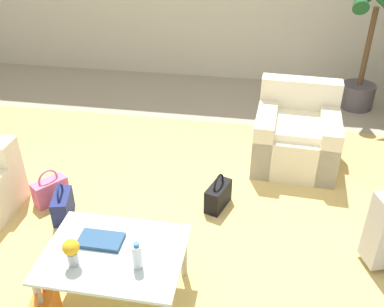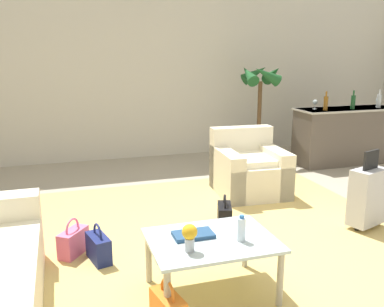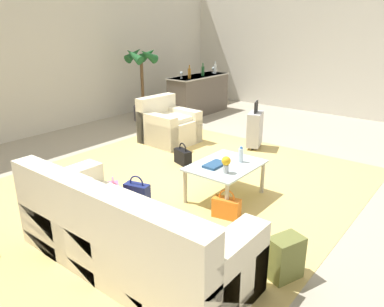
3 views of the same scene
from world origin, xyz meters
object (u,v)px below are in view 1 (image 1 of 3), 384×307
Objects in this scene: coffee_table at (115,258)px; armchair at (295,136)px; flower_vase at (71,250)px; handbag_pink at (50,190)px; water_bottle at (137,256)px; coffee_table_book at (101,240)px; handbag_navy at (63,206)px; potted_palm at (368,46)px; handbag_black at (218,195)px.

armchair is at bearing 58.96° from coffee_table.
handbag_pink is (-0.77, 1.15, -0.45)m from flower_vase.
handbag_pink is (-1.19, 1.10, -0.42)m from water_bottle.
handbag_navy is at bearing 132.76° from coffee_table_book.
water_bottle is 0.57× the size of handbag_pink.
potted_palm is at bearing 59.70° from armchair.
armchair is at bearing 56.66° from flower_vase.
handbag_pink is at bearing 137.47° from water_bottle.
coffee_table is 1.43m from handbag_pink.
water_bottle reaches higher than handbag_black.
armchair is at bearing 64.03° from water_bottle.
handbag_navy is 0.29m from handbag_pink.
potted_palm is at bearing 62.24° from water_bottle.
flower_vase is at bearing -123.34° from armchair.
coffee_table is 0.32m from flower_vase.
handbag_black is (0.38, 1.29, -0.42)m from water_bottle.
coffee_table is at bearing -33.62° from coffee_table_book.
water_bottle is 1.41m from handbag_black.
armchair is at bearing -120.30° from potted_palm.
water_bottle is at bearing -117.76° from potted_palm.
water_bottle is 0.57× the size of handbag_black.
coffee_table_book reaches higher than handbag_black.
coffee_table_book is 0.27m from flower_vase.
handbag_navy is at bearing -164.19° from handbag_black.
armchair is 2.53m from coffee_table.
armchair is 2.53m from coffee_table_book.
coffee_table is 1.35m from handbag_black.
coffee_table is at bearing -45.58° from handbag_navy.
armchair is 2.61× the size of handbag_pink.
potted_palm is at bearing 40.26° from handbag_pink.
handbag_navy is (-0.66, 0.72, -0.35)m from coffee_table_book.
coffee_table is 3.10× the size of coffee_table_book.
potted_palm is (2.20, 3.70, 0.45)m from coffee_table.
handbag_navy is 1.00× the size of handbag_pink.
armchair reaches higher than handbag_black.
handbag_navy is at bearing 137.56° from water_bottle.
armchair is 2.79m from flower_vase.
flower_vase reaches higher than water_bottle.
water_bottle is 0.42m from flower_vase.
handbag_navy is 1.00× the size of handbag_black.
potted_palm is (2.32, 3.62, 0.38)m from coffee_table_book.
potted_palm is (1.62, 2.51, 0.72)m from handbag_black.
handbag_navy and handbag_pink have the same top height.
coffee_table is 2.66× the size of handbag_navy.
flower_vase is at bearing -113.43° from coffee_table_book.
flower_vase reaches higher than handbag_pink.
coffee_table is 4.64× the size of flower_vase.
coffee_table_book is at bearing -47.32° from handbag_navy.
coffee_table is (-1.30, -2.17, 0.11)m from armchair.
water_bottle reaches higher than handbag_pink.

